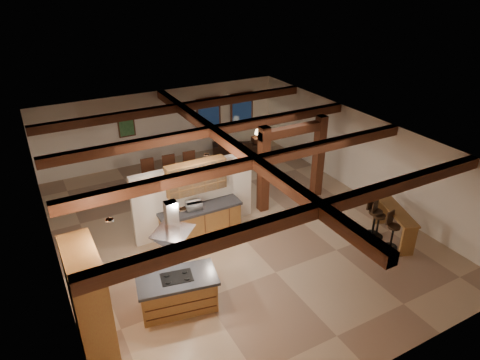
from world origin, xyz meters
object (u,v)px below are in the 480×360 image
object	(u,v)px
sofa	(235,146)
bar_counter	(395,219)
dining_table	(174,185)
kitchen_island	(178,292)

from	to	relation	value
sofa	bar_counter	bearing A→B (deg)	121.85
sofa	dining_table	bearing A→B (deg)	56.75
kitchen_island	sofa	bearing A→B (deg)	53.93
sofa	bar_counter	distance (m)	8.10
sofa	bar_counter	world-z (taller)	bar_counter
dining_table	kitchen_island	bearing A→B (deg)	-104.19
kitchen_island	bar_counter	xyz separation A→B (m)	(6.63, -0.36, 0.20)
kitchen_island	sofa	size ratio (longest dim) A/B	1.05
dining_table	bar_counter	distance (m)	7.40
sofa	bar_counter	xyz separation A→B (m)	(1.05, -8.02, 0.38)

